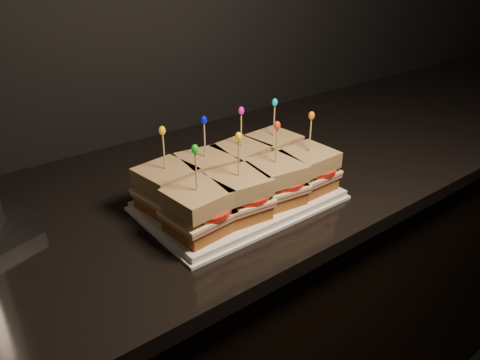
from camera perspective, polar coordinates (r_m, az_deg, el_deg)
cabinet at (r=1.48m, az=7.84°, el=-12.70°), size 2.61×0.62×0.86m
granite_slab at (r=1.24m, az=9.13°, el=3.46°), size 2.65×0.66×0.03m
platter at (r=0.94m, az=-0.00°, el=-2.49°), size 0.38×0.23×0.02m
platter_rim at (r=0.94m, az=-0.00°, el=-2.81°), size 0.39×0.25×0.01m
sandwich_0_bread_bot at (r=0.91m, az=-8.79°, el=-2.51°), size 0.10×0.10×0.03m
sandwich_0_ham at (r=0.90m, az=-8.87°, el=-1.57°), size 0.11×0.11×0.01m
sandwich_0_cheese at (r=0.89m, az=-8.90°, el=-1.18°), size 0.12×0.11×0.01m
sandwich_0_tomato at (r=0.89m, az=-8.07°, el=-0.67°), size 0.09×0.09×0.01m
sandwich_0_bread_top at (r=0.88m, az=-9.03°, el=0.44°), size 0.11×0.11×0.03m
sandwich_0_pick at (r=0.86m, az=-9.24°, el=3.18°), size 0.00×0.00×0.09m
sandwich_0_frill at (r=0.85m, az=-9.47°, el=5.97°), size 0.01×0.01×0.02m
sandwich_1_bread_bot at (r=0.95m, az=-4.12°, el=-0.89°), size 0.10×0.10×0.03m
sandwich_1_ham at (r=0.94m, az=-4.15°, el=0.02°), size 0.11×0.11×0.01m
sandwich_1_cheese at (r=0.94m, az=-4.17°, el=0.40°), size 0.12×0.11×0.01m
sandwich_1_tomato at (r=0.93m, az=-3.37°, el=0.88°), size 0.09×0.09×0.01m
sandwich_1_bread_top at (r=0.92m, az=-4.22°, el=1.96°), size 0.11×0.11×0.03m
sandwich_1_pick at (r=0.90m, az=-4.32°, el=4.61°), size 0.00×0.00×0.09m
sandwich_1_frill at (r=0.89m, az=-4.42°, el=7.30°), size 0.01×0.01×0.02m
sandwich_2_bread_bot at (r=0.99m, az=0.14°, el=0.58°), size 0.10×0.10×0.03m
sandwich_2_ham at (r=0.99m, az=0.14°, el=1.47°), size 0.11×0.11×0.01m
sandwich_2_cheese at (r=0.98m, az=0.14°, el=1.83°), size 0.12×0.11×0.01m
sandwich_2_tomato at (r=0.98m, az=0.91°, el=2.29°), size 0.09×0.09×0.01m
sandwich_2_bread_top at (r=0.97m, az=0.15°, el=3.34°), size 0.11×0.11×0.03m
sandwich_2_pick at (r=0.95m, az=0.15°, el=5.88°), size 0.00×0.00×0.09m
sandwich_2_frill at (r=0.94m, az=0.15°, el=8.45°), size 0.01×0.01×0.02m
sandwich_3_bread_bot at (r=1.04m, az=4.00°, el=1.92°), size 0.10×0.10×0.03m
sandwich_3_ham at (r=1.04m, az=4.03°, el=2.77°), size 0.11×0.11×0.01m
sandwich_3_cheese at (r=1.03m, az=4.05°, el=3.12°), size 0.11×0.11×0.01m
sandwich_3_tomato at (r=1.03m, az=4.78°, el=3.56°), size 0.09×0.09×0.01m
sandwich_3_bread_top at (r=1.02m, az=4.10°, el=4.56°), size 0.10×0.10×0.03m
sandwich_3_pick at (r=1.01m, az=4.18°, el=6.99°), size 0.00×0.00×0.09m
sandwich_3_frill at (r=0.99m, az=4.27°, el=9.43°), size 0.01×0.01×0.02m
sandwich_4_bread_bot at (r=0.83m, az=-5.08°, el=-5.41°), size 0.10×0.10×0.03m
sandwich_4_ham at (r=0.82m, az=-5.13°, el=-4.41°), size 0.11×0.11×0.01m
sandwich_4_cheese at (r=0.81m, az=-5.15°, el=-3.99°), size 0.11×0.11×0.01m
sandwich_4_tomato at (r=0.81m, az=-4.23°, el=-3.44°), size 0.09×0.09×0.01m
sandwich_4_bread_top at (r=0.80m, az=-5.23°, el=-2.26°), size 0.10×0.10×0.03m
sandwich_4_pick at (r=0.78m, az=-5.37°, el=0.71°), size 0.00×0.00×0.09m
sandwich_4_frill at (r=0.76m, az=-5.51°, el=3.75°), size 0.01×0.01×0.02m
sandwich_5_bread_bot at (r=0.87m, az=-0.16°, el=-3.49°), size 0.10×0.10×0.03m
sandwich_5_ham at (r=0.86m, az=-0.16°, el=-2.52°), size 0.11×0.11×0.01m
sandwich_5_cheese at (r=0.86m, az=-0.16°, el=-2.12°), size 0.11×0.11×0.01m
sandwich_5_tomato at (r=0.86m, az=0.72°, el=-1.59°), size 0.09×0.09×0.01m
sandwich_5_bread_top at (r=0.85m, az=-0.17°, el=-0.45°), size 0.10×0.10×0.03m
sandwich_5_pick at (r=0.82m, az=-0.17°, el=2.40°), size 0.00×0.00×0.09m
sandwich_5_frill at (r=0.81m, az=-0.18°, el=5.30°), size 0.01×0.01×0.02m
sandwich_6_bread_bot at (r=0.92m, az=4.24°, el=-1.75°), size 0.10×0.10×0.03m
sandwich_6_ham at (r=0.91m, az=4.27°, el=-0.82°), size 0.11×0.11×0.01m
sandwich_6_cheese at (r=0.91m, az=4.29°, el=-0.43°), size 0.12×0.11×0.01m
sandwich_6_tomato at (r=0.91m, az=5.12°, el=0.07°), size 0.09×0.09×0.01m
sandwich_6_bread_top at (r=0.90m, az=4.35°, el=1.17°), size 0.11×0.11×0.03m
sandwich_6_pick at (r=0.88m, az=4.45°, el=3.88°), size 0.00×0.00×0.09m
sandwich_6_frill at (r=0.86m, az=4.56°, el=6.64°), size 0.01×0.01×0.02m
sandwich_7_bread_bot at (r=0.98m, az=8.15°, el=-0.19°), size 0.09×0.09×0.03m
sandwich_7_ham at (r=0.97m, az=8.21°, el=0.70°), size 0.10×0.10×0.01m
sandwich_7_cheese at (r=0.97m, az=8.24°, el=1.07°), size 0.11×0.10×0.01m
sandwich_7_tomato at (r=0.97m, az=9.02°, el=1.54°), size 0.09×0.09×0.01m
sandwich_7_bread_top at (r=0.95m, az=8.35°, el=2.59°), size 0.10×0.10×0.03m
sandwich_7_pick at (r=0.94m, az=8.54°, el=5.17°), size 0.00×0.00×0.09m
sandwich_7_frill at (r=0.92m, az=8.73°, el=7.77°), size 0.01×0.01×0.02m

